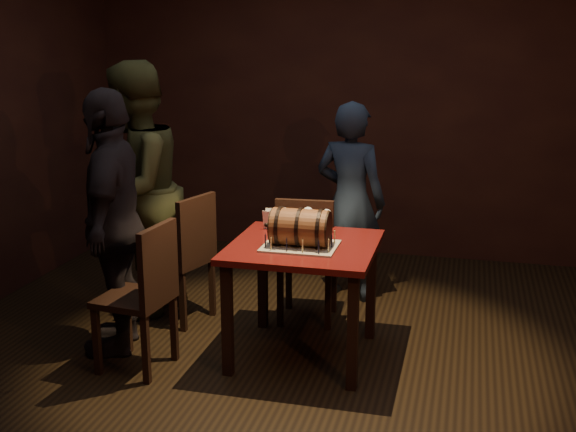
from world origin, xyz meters
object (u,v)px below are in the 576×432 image
at_px(wine_glass_right, 326,216).
at_px(person_left_front, 114,222).
at_px(pint_of_ale, 292,222).
at_px(wine_glass_mid, 308,213).
at_px(pub_table, 304,261).
at_px(wine_glass_left, 283,213).
at_px(person_back, 350,201).
at_px(barrel_cake, 300,227).
at_px(chair_left_front, 145,289).
at_px(chair_back, 306,253).
at_px(chair_left_rear, 186,251).
at_px(person_left_rear, 134,191).

distance_m(wine_glass_right, person_left_front, 1.37).
bearing_deg(pint_of_ale, wine_glass_mid, 44.60).
xyz_separation_m(pub_table, wine_glass_left, (-0.20, 0.26, 0.23)).
xyz_separation_m(person_back, person_left_front, (-1.31, -1.31, 0.09)).
xyz_separation_m(wine_glass_right, pint_of_ale, (-0.22, -0.06, -0.05)).
relative_size(barrel_cake, pint_of_ale, 2.73).
bearing_deg(chair_left_front, chair_back, 50.67).
height_order(wine_glass_right, chair_left_rear, chair_left_rear).
height_order(wine_glass_mid, chair_left_rear, chair_left_rear).
distance_m(barrel_cake, chair_back, 0.70).
bearing_deg(person_left_rear, chair_back, 99.47).
bearing_deg(wine_glass_left, pub_table, -52.88).
bearing_deg(person_left_rear, wine_glass_mid, 89.94).
distance_m(pint_of_ale, chair_back, 0.43).
relative_size(pint_of_ale, person_back, 0.10).
bearing_deg(wine_glass_mid, chair_back, 105.14).
xyz_separation_m(chair_left_front, person_left_front, (-0.32, 0.26, 0.33)).
relative_size(barrel_cake, chair_left_front, 0.44).
relative_size(wine_glass_left, wine_glass_mid, 1.00).
bearing_deg(barrel_cake, chair_back, 99.20).
height_order(chair_back, person_left_front, person_left_front).
height_order(pint_of_ale, person_left_front, person_left_front).
distance_m(pub_table, chair_left_rear, 1.01).
relative_size(wine_glass_mid, chair_left_front, 0.17).
height_order(pint_of_ale, person_back, person_back).
distance_m(wine_glass_mid, wine_glass_right, 0.13).
relative_size(chair_left_front, person_left_rear, 0.51).
distance_m(wine_glass_left, wine_glass_mid, 0.16).
height_order(wine_glass_left, wine_glass_mid, same).
xyz_separation_m(barrel_cake, wine_glass_mid, (-0.04, 0.38, -0.01)).
height_order(barrel_cake, pint_of_ale, barrel_cake).
xyz_separation_m(chair_back, person_back, (0.20, 0.62, 0.25)).
relative_size(chair_back, person_left_rear, 0.51).
height_order(pub_table, wine_glass_mid, wine_glass_mid).
relative_size(wine_glass_right, chair_back, 0.17).
distance_m(barrel_cake, person_left_rear, 1.45).
distance_m(chair_left_rear, person_back, 1.32).
bearing_deg(person_left_front, wine_glass_right, 94.20).
xyz_separation_m(pub_table, chair_left_front, (-0.88, -0.43, -0.12)).
xyz_separation_m(pub_table, chair_left_rear, (-0.93, 0.35, -0.12)).
relative_size(wine_glass_right, chair_left_rear, 0.17).
bearing_deg(person_back, pub_table, 98.32).
bearing_deg(wine_glass_left, chair_back, 68.90).
relative_size(chair_back, chair_left_rear, 1.00).
bearing_deg(wine_glass_mid, barrel_cake, -84.25).
bearing_deg(chair_back, person_back, 71.67).
bearing_deg(pint_of_ale, barrel_cake, -66.48).
height_order(barrel_cake, wine_glass_mid, barrel_cake).
bearing_deg(barrel_cake, chair_left_front, -157.85).
distance_m(wine_glass_left, chair_left_front, 1.03).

